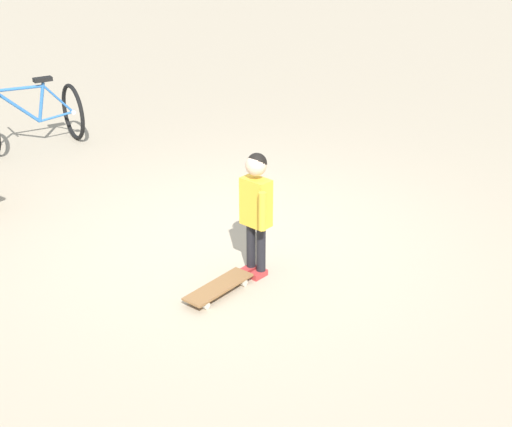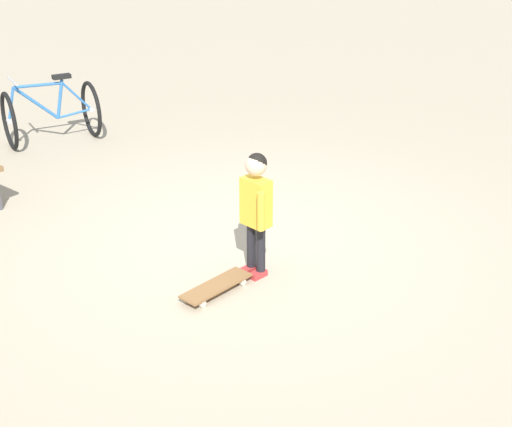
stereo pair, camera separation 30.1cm
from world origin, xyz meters
name	(u,v)px [view 2 (the right image)]	position (x,y,z in m)	size (l,w,h in m)	color
ground_plane	(241,240)	(0.00, 0.00, 0.00)	(50.00, 50.00, 0.00)	tan
child_person	(256,201)	(0.20, -0.60, 0.66)	(0.28, 0.38, 1.06)	black
skateboard	(216,286)	(-0.08, -0.94, 0.06)	(0.53, 0.63, 0.07)	olive
bicycle_mid	(51,113)	(-2.69, 2.48, 0.38)	(1.28, 1.20, 0.85)	black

